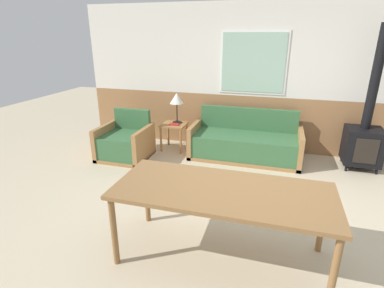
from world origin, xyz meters
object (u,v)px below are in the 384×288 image
side_table (174,129)px  dining_table (223,196)px  table_lamp (177,99)px  wood_stove (364,135)px  couch (245,144)px  armchair (125,144)px

side_table → dining_table: dining_table is taller
table_lamp → wood_stove: size_ratio=0.25×
couch → wood_stove: size_ratio=0.85×
couch → side_table: bearing=177.3°
dining_table → armchair: bearing=136.2°
dining_table → table_lamp: bearing=116.9°
armchair → table_lamp: (0.76, 0.73, 0.71)m
armchair → table_lamp: 1.27m
couch → wood_stove: bearing=3.8°
couch → armchair: couch is taller
armchair → wood_stove: wood_stove is taller
couch → armchair: (-2.10, -0.58, -0.00)m
couch → table_lamp: 1.53m
table_lamp → side_table: bearing=-115.1°
couch → wood_stove: wood_stove is taller
couch → table_lamp: table_lamp is taller
side_table → armchair: bearing=-137.8°
wood_stove → side_table: bearing=-178.9°
side_table → dining_table: (1.47, -2.76, 0.29)m
dining_table → wood_stove: size_ratio=0.89×
table_lamp → dining_table: 3.19m
couch → table_lamp: bearing=173.8°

